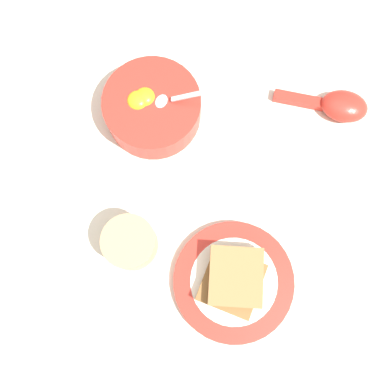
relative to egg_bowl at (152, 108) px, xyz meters
The scene contains 6 objects.
ground_plane 0.18m from the egg_bowl, 113.02° to the right, with size 3.00×3.00×0.00m, color silver.
egg_bowl is the anchor object (origin of this frame).
toast_plate 0.30m from the egg_bowl, 127.81° to the right, with size 0.18×0.18×0.02m.
toast_sandwich 0.29m from the egg_bowl, 128.02° to the right, with size 0.11×0.10×0.03m.
soup_spoon 0.30m from the egg_bowl, 60.71° to the right, with size 0.07×0.15×0.03m.
drinking_cup 0.21m from the egg_bowl, 160.32° to the right, with size 0.08×0.08×0.06m.
Camera 1 is at (-0.15, -0.02, 0.69)m, focal length 42.00 mm.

